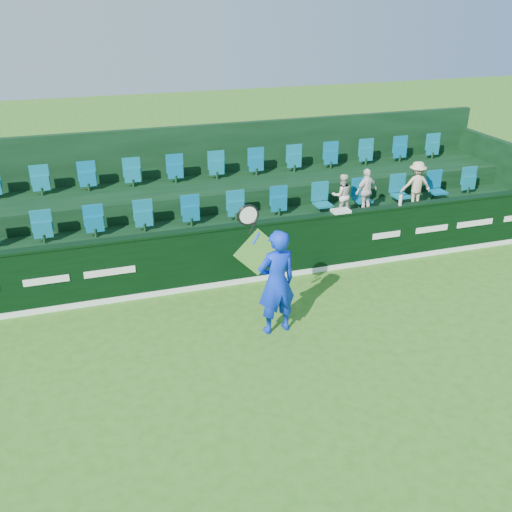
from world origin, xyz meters
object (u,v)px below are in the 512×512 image
object	(u,v)px
spectator_left	(342,195)
towel	(341,211)
spectator_middle	(366,191)
tennis_player	(276,282)
drinks_bottle	(400,200)
spectator_right	(416,185)

from	to	relation	value
spectator_left	towel	world-z (taller)	spectator_left
spectator_middle	tennis_player	bearing A→B (deg)	27.11
spectator_middle	spectator_left	bearing A→B (deg)	-15.76
drinks_bottle	spectator_left	bearing A→B (deg)	129.27
tennis_player	drinks_bottle	xyz separation A→B (m)	(3.73, 2.10, 0.45)
tennis_player	spectator_right	world-z (taller)	tennis_player
spectator_middle	drinks_bottle	distance (m)	1.16
tennis_player	spectator_left	size ratio (longest dim) A/B	2.55
spectator_middle	drinks_bottle	bearing A→B (deg)	87.58
tennis_player	spectator_left	bearing A→B (deg)	48.80
spectator_right	towel	xyz separation A→B (m)	(-2.60, -1.12, -0.01)
spectator_left	drinks_bottle	xyz separation A→B (m)	(0.92, -1.12, 0.15)
tennis_player	spectator_middle	distance (m)	4.75
spectator_left	spectator_right	xyz separation A→B (m)	(2.04, 0.00, 0.07)
spectator_right	towel	world-z (taller)	spectator_right
spectator_middle	drinks_bottle	world-z (taller)	spectator_middle
tennis_player	spectator_middle	bearing A→B (deg)	42.87
tennis_player	spectator_right	xyz separation A→B (m)	(4.86, 3.22, 0.36)
towel	spectator_right	bearing A→B (deg)	23.27
tennis_player	towel	size ratio (longest dim) A/B	6.66
spectator_left	drinks_bottle	world-z (taller)	spectator_left
tennis_player	spectator_right	distance (m)	5.84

